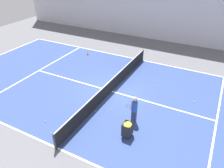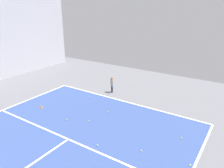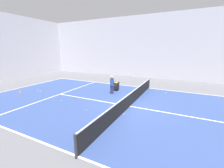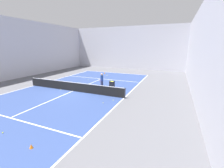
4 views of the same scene
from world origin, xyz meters
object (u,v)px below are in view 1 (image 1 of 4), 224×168
at_px(tennis_net, 112,85).
at_px(ball_cart, 128,127).
at_px(coach_at_net, 134,108).
at_px(training_cone_0, 88,53).

bearing_deg(tennis_net, ball_cart, 38.09).
height_order(tennis_net, coach_at_net, coach_at_net).
height_order(tennis_net, ball_cart, tennis_net).
height_order(coach_at_net, training_cone_0, coach_at_net).
xyz_separation_m(tennis_net, ball_cart, (3.39, 2.66, 0.07)).
relative_size(tennis_net, ball_cart, 13.93).
xyz_separation_m(tennis_net, coach_at_net, (2.19, 2.50, 0.44)).
height_order(coach_at_net, ball_cart, coach_at_net).
xyz_separation_m(coach_at_net, ball_cart, (1.20, 0.16, -0.37)).
bearing_deg(ball_cart, tennis_net, -141.91).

